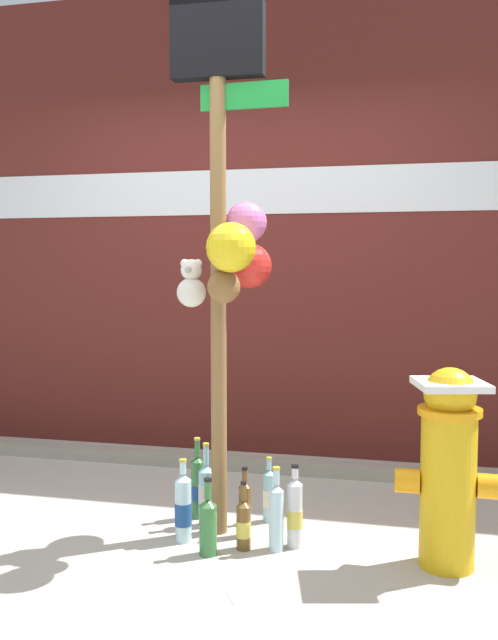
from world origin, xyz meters
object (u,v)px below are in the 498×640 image
(bottle_3, at_px, (183,508))
(bottle_4, at_px, (245,507))
(memorial_post, at_px, (228,219))
(fire_hydrant, at_px, (448,463))
(bottle_1, at_px, (197,486))
(bottle_7, at_px, (208,525))
(bottle_2, at_px, (244,524))
(bottle_0, at_px, (295,513))
(bottle_6, at_px, (276,515))
(bottle_8, at_px, (269,495))
(bottle_5, at_px, (206,493))

(bottle_3, xyz_separation_m, bottle_4, (0.27, 0.12, -0.02))
(memorial_post, distance_m, bottle_3, 1.38)
(fire_hydrant, relative_size, bottle_3, 2.20)
(bottle_1, bearing_deg, bottle_7, -66.79)
(bottle_2, bearing_deg, bottle_0, 19.48)
(bottle_1, bearing_deg, memorial_post, -37.18)
(bottle_4, height_order, bottle_7, bottle_7)
(bottle_0, relative_size, bottle_4, 1.14)
(bottle_3, relative_size, bottle_6, 1.02)
(bottle_0, bearing_deg, bottle_6, -142.73)
(fire_hydrant, height_order, bottle_8, fire_hydrant)
(memorial_post, height_order, bottle_6, memorial_post)
(fire_hydrant, xyz_separation_m, bottle_1, (-1.22, 0.30, -0.29))
(memorial_post, height_order, bottle_5, memorial_post)
(memorial_post, bearing_deg, bottle_4, -13.79)
(bottle_7, bearing_deg, bottle_0, 25.36)
(fire_hydrant, bearing_deg, bottle_5, 169.62)
(bottle_1, distance_m, bottle_6, 0.56)
(bottle_0, xyz_separation_m, bottle_2, (-0.22, -0.08, -0.05))
(bottle_1, distance_m, bottle_8, 0.37)
(memorial_post, height_order, bottle_4, memorial_post)
(bottle_6, bearing_deg, bottle_4, 144.55)
(bottle_2, distance_m, bottle_7, 0.17)
(bottle_1, height_order, bottle_7, bottle_1)
(memorial_post, distance_m, bottle_0, 1.40)
(bottle_6, distance_m, bottle_8, 0.36)
(bottle_0, height_order, bottle_4, bottle_0)
(bottle_8, bearing_deg, bottle_7, -112.48)
(fire_hydrant, xyz_separation_m, bottle_4, (-0.93, 0.12, -0.31))
(bottle_5, distance_m, bottle_8, 0.32)
(bottle_2, height_order, bottle_8, bottle_8)
(bottle_2, height_order, bottle_3, bottle_3)
(memorial_post, relative_size, bottle_5, 6.02)
(memorial_post, distance_m, bottle_2, 1.42)
(fire_hydrant, height_order, bottle_2, fire_hydrant)
(memorial_post, relative_size, bottle_8, 7.60)
(fire_hydrant, relative_size, bottle_1, 2.07)
(bottle_1, bearing_deg, bottle_3, -85.51)
(fire_hydrant, xyz_separation_m, bottle_8, (-0.85, 0.34, -0.32))
(bottle_6, bearing_deg, bottle_0, 37.27)
(bottle_7, bearing_deg, memorial_post, 83.86)
(bottle_2, relative_size, bottle_6, 0.81)
(bottle_5, height_order, bottle_7, bottle_5)
(bottle_7, bearing_deg, bottle_1, 113.21)
(bottle_2, height_order, bottle_7, bottle_7)
(fire_hydrant, bearing_deg, bottle_4, 172.51)
(bottle_4, bearing_deg, bottle_5, 158.08)
(bottle_0, xyz_separation_m, bottle_7, (-0.37, -0.17, -0.02))
(bottle_8, bearing_deg, memorial_post, -129.70)
(fire_hydrant, distance_m, bottle_6, 0.81)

